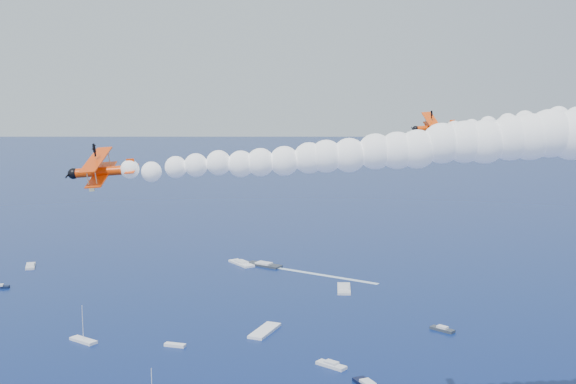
{
  "coord_description": "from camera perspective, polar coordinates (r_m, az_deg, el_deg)",
  "views": [
    {
      "loc": [
        -1.81,
        -64.35,
        60.51
      ],
      "look_at": [
        2.33,
        29.33,
        47.44
      ],
      "focal_mm": 44.24,
      "sensor_mm": 36.0,
      "label": 1
    }
  ],
  "objects": [
    {
      "name": "spectator_boats",
      "position": [
        188.11,
        -2.32,
        -10.73
      ],
      "size": [
        219.46,
        173.2,
        0.7
      ],
      "color": "#2D333C",
      "rests_on": "ground"
    },
    {
      "name": "biplane_trail",
      "position": [
        85.79,
        -14.62,
        1.61
      ],
      "size": [
        8.72,
        10.42,
        7.96
      ],
      "primitive_type": null,
      "rotation": [
        -0.24,
        0.07,
        3.1
      ],
      "color": "#F43C05"
    },
    {
      "name": "smoke_trail_trail",
      "position": [
        83.1,
        5.09,
        3.16
      ],
      "size": [
        58.09,
        10.8,
        10.23
      ],
      "primitive_type": null,
      "rotation": [
        0.0,
        0.0,
        3.1
      ],
      "color": "white"
    },
    {
      "name": "biplane_lead",
      "position": [
        107.33,
        11.68,
        5.07
      ],
      "size": [
        6.68,
        8.27,
        6.75
      ],
      "primitive_type": null,
      "rotation": [
        -0.32,
        0.07,
        3.12
      ],
      "color": "#FF4405"
    }
  ]
}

